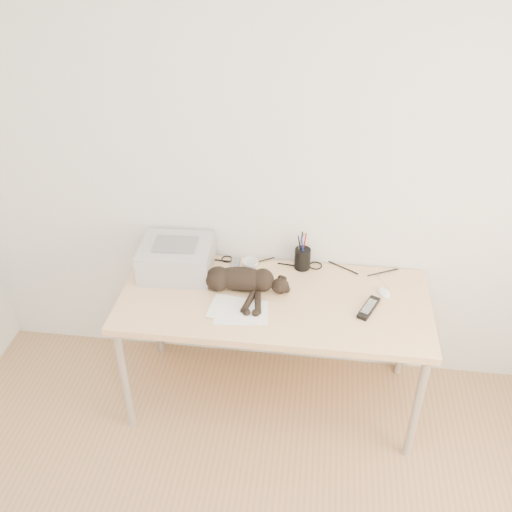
# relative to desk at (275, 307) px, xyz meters

# --- Properties ---
(wall_back) EXTENTS (3.50, 0.00, 3.50)m
(wall_back) POSITION_rel_desk_xyz_m (0.00, 0.27, 0.69)
(wall_back) COLOR silver
(wall_back) RESTS_ON floor
(desk) EXTENTS (1.60, 0.70, 0.74)m
(desk) POSITION_rel_desk_xyz_m (0.00, 0.00, 0.00)
(desk) COLOR #E6B887
(desk) RESTS_ON floor
(printer) EXTENTS (0.40, 0.34, 0.18)m
(printer) POSITION_rel_desk_xyz_m (-0.55, 0.08, 0.22)
(printer) COLOR #B0B1B5
(printer) RESTS_ON desk
(papers) EXTENTS (0.32, 0.24, 0.01)m
(papers) POSITION_rel_desk_xyz_m (-0.17, -0.22, 0.14)
(papers) COLOR white
(papers) RESTS_ON desk
(cat) EXTENTS (0.60, 0.27, 0.14)m
(cat) POSITION_rel_desk_xyz_m (-0.19, -0.04, 0.19)
(cat) COLOR black
(cat) RESTS_ON desk
(mug) EXTENTS (0.12, 0.12, 0.08)m
(mug) POSITION_rel_desk_xyz_m (-0.15, 0.11, 0.17)
(mug) COLOR white
(mug) RESTS_ON desk
(pen_cup) EXTENTS (0.09, 0.09, 0.22)m
(pen_cup) POSITION_rel_desk_xyz_m (0.13, 0.20, 0.20)
(pen_cup) COLOR black
(pen_cup) RESTS_ON desk
(remote_grey) EXTENTS (0.05, 0.17, 0.02)m
(remote_grey) POSITION_rel_desk_xyz_m (-0.24, 0.15, 0.14)
(remote_grey) COLOR slate
(remote_grey) RESTS_ON desk
(remote_black) EXTENTS (0.12, 0.19, 0.02)m
(remote_black) POSITION_rel_desk_xyz_m (0.48, -0.12, 0.14)
(remote_black) COLOR black
(remote_black) RESTS_ON desk
(mouse) EXTENTS (0.09, 0.11, 0.03)m
(mouse) POSITION_rel_desk_xyz_m (0.56, 0.02, 0.15)
(mouse) COLOR white
(mouse) RESTS_ON desk
(cable_tangle) EXTENTS (1.36, 0.08, 0.01)m
(cable_tangle) POSITION_rel_desk_xyz_m (0.00, 0.22, 0.14)
(cable_tangle) COLOR black
(cable_tangle) RESTS_ON desk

